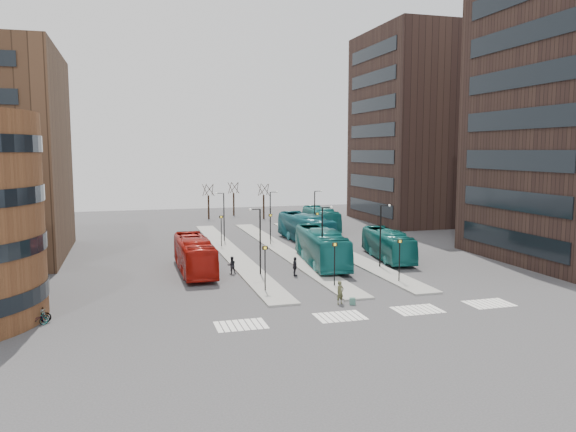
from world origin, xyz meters
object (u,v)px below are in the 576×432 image
object	(u,v)px
bicycle_mid	(37,316)
teal_bus_d	(321,219)
bicycle_far	(37,317)
teal_bus_b	(306,228)
commuter_a	(232,265)
red_bus	(194,255)
bicycle_near	(35,320)
traveller	(340,292)
teal_bus_a	(321,247)
suitcase	(352,301)
teal_bus_c	(388,245)
commuter_c	(324,262)
commuter_b	(295,267)

from	to	relation	value
bicycle_mid	teal_bus_d	bearing A→B (deg)	-46.96
bicycle_far	teal_bus_d	bearing A→B (deg)	-29.53
teal_bus_b	commuter_a	xyz separation A→B (m)	(-12.19, -15.49, -0.93)
red_bus	bicycle_near	distance (m)	18.29
traveller	bicycle_near	bearing A→B (deg)	157.58
bicycle_near	bicycle_mid	world-z (taller)	bicycle_mid
teal_bus_d	bicycle_near	xyz separation A→B (m)	(-32.81, -37.22, -1.20)
commuter_a	teal_bus_d	bearing A→B (deg)	-128.49
teal_bus_a	bicycle_near	xyz separation A→B (m)	(-24.68, -13.84, -1.39)
suitcase	teal_bus_c	bearing A→B (deg)	71.09
teal_bus_d	bicycle_far	xyz separation A→B (m)	(-32.81, -36.43, -1.18)
teal_bus_d	commuter_c	distance (m)	27.48
teal_bus_a	bicycle_near	bearing A→B (deg)	-144.24
traveller	bicycle_mid	world-z (taller)	traveller
teal_bus_a	commuter_b	size ratio (longest dim) A/B	7.29
commuter_a	bicycle_mid	bearing A→B (deg)	33.04
suitcase	commuter_a	xyz separation A→B (m)	(-6.81, 12.79, 0.57)
commuter_b	bicycle_near	bearing A→B (deg)	118.56
teal_bus_d	commuter_a	distance (m)	30.83
teal_bus_b	bicycle_mid	world-z (taller)	teal_bus_b
traveller	bicycle_near	distance (m)	21.18
teal_bus_a	commuter_a	xyz separation A→B (m)	(-9.51, -1.91, -0.97)
commuter_b	bicycle_near	xyz separation A→B (m)	(-20.60, -9.48, -0.47)
suitcase	commuter_b	distance (m)	10.44
teal_bus_a	traveller	world-z (taller)	teal_bus_a
suitcase	teal_bus_d	xyz separation A→B (m)	(10.82, 38.07, 1.36)
teal_bus_c	bicycle_mid	bearing A→B (deg)	-149.07
commuter_a	red_bus	bearing A→B (deg)	-33.55
commuter_b	teal_bus_a	bearing A→B (deg)	-39.27
red_bus	bicycle_near	bearing A→B (deg)	-131.33
commuter_b	bicycle_mid	world-z (taller)	commuter_b
teal_bus_b	bicycle_mid	distance (m)	38.31
red_bus	teal_bus_a	xyz separation A→B (m)	(12.73, 0.05, 0.15)
teal_bus_d	commuter_c	size ratio (longest dim) A/B	7.65
bicycle_mid	bicycle_far	distance (m)	0.18
teal_bus_c	commuter_b	world-z (taller)	teal_bus_c
teal_bus_c	teal_bus_d	size ratio (longest dim) A/B	0.95
suitcase	commuter_a	world-z (taller)	commuter_a
red_bus	bicycle_mid	distance (m)	17.80
suitcase	traveller	distance (m)	1.12
teal_bus_a	teal_bus_d	world-z (taller)	teal_bus_a
red_bus	commuter_c	size ratio (longest dim) A/B	7.83
commuter_c	red_bus	bearing A→B (deg)	-103.68
bicycle_far	teal_bus_c	bearing A→B (deg)	-54.42
teal_bus_a	red_bus	bearing A→B (deg)	-173.31
bicycle_mid	bicycle_near	bearing A→B (deg)	174.93
teal_bus_a	bicycle_far	distance (m)	27.95
teal_bus_c	commuter_a	bearing A→B (deg)	-163.57
bicycle_mid	bicycle_far	xyz separation A→B (m)	(0.00, 0.14, -0.11)
suitcase	bicycle_near	distance (m)	22.01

